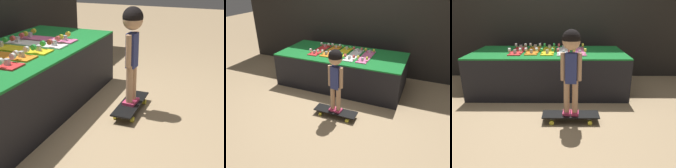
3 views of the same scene
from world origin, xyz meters
The scene contains 10 objects.
ground_plane centered at (0.00, 0.00, 0.00)m, with size 16.00×16.00×0.00m, color tan.
back_wall centered at (0.00, 1.43, 1.27)m, with size 5.33×0.10×2.54m.
display_rack centered at (0.00, 0.62, 0.31)m, with size 2.25×1.04×0.61m.
skateboard_red_on_rack centered at (-0.45, 0.62, 0.63)m, with size 0.18×0.66×0.09m.
skateboard_orange_on_rack centered at (-0.23, 0.65, 0.63)m, with size 0.18×0.66×0.09m.
skateboard_yellow_on_rack centered at (0.00, 0.63, 0.63)m, with size 0.18×0.66×0.09m.
skateboard_white_on_rack centered at (0.23, 0.60, 0.63)m, with size 0.18×0.66×0.09m.
skateboard_pink_on_rack centered at (0.45, 0.60, 0.63)m, with size 0.18×0.66×0.09m.
skateboard_on_floor centered at (0.32, -0.40, 0.07)m, with size 0.64×0.20×0.09m.
child centered at (0.32, -0.40, 0.75)m, with size 0.23×0.19×0.94m.
Camera 3 is at (0.26, -2.62, 1.22)m, focal length 35.00 mm.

